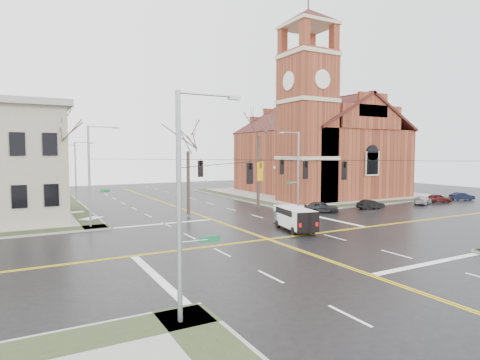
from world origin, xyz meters
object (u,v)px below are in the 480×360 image
streetlight_north_b (62,166)px  cargo_van (294,217)px  signal_pole_ne (297,168)px  tree_nw_near (188,147)px  signal_pole_nw (91,173)px  parked_car_b (371,204)px  parked_car_c (423,200)px  parked_car_e (462,196)px  signal_pole_sw (183,200)px  tree_ne (258,131)px  church (315,142)px  streetlight_north_a (77,171)px  parked_car_d (438,198)px  parked_car_a (321,207)px  tree_nw_far (60,137)px

streetlight_north_b → cargo_van: 48.33m
signal_pole_ne → streetlight_north_b: signal_pole_ne is taller
tree_nw_near → signal_pole_ne: bearing=-9.6°
signal_pole_nw → streetlight_north_b: signal_pole_nw is taller
parked_car_b → parked_car_c: size_ratio=0.88×
parked_car_e → signal_pole_nw: bearing=106.5°
signal_pole_sw → parked_car_c: bearing=25.8°
parked_car_e → tree_nw_near: 40.07m
parked_car_b → signal_pole_sw: bearing=128.9°
signal_pole_nw → parked_car_b: 31.59m
signal_pole_sw → cargo_van: 20.75m
tree_ne → church: bearing=32.0°
streetlight_north_a → tree_nw_near: bearing=-56.9°
streetlight_north_b → parked_car_d: streetlight_north_b is taller
parked_car_c → parked_car_d: bearing=-110.7°
parked_car_d → streetlight_north_b: bearing=71.0°
streetlight_north_b → tree_nw_near: tree_nw_near is taller
church → parked_car_e: 22.49m
signal_pole_ne → tree_nw_near: tree_nw_near is taller
church → tree_ne: (-17.14, -10.70, 0.79)m
streetlight_north_a → parked_car_a: streetlight_north_a is taller
tree_nw_near → streetlight_north_b: bearing=105.2°
cargo_van → tree_nw_near: tree_nw_near is taller
tree_ne → tree_nw_near: bearing=-177.1°
signal_pole_ne → cargo_van: size_ratio=1.66×
signal_pole_nw → streetlight_north_b: bearing=89.0°
parked_car_c → tree_ne: 23.97m
parked_car_c → parked_car_b: bearing=67.7°
tree_nw_near → signal_pole_nw: bearing=-167.9°
signal_pole_nw → tree_nw_far: 4.68m
signal_pole_nw → church: bearing=20.2°
parked_car_c → tree_nw_far: 43.85m
cargo_van → parked_car_c: cargo_van is taller
tree_nw_far → cargo_van: bearing=-34.2°
signal_pole_nw → parked_car_a: bearing=-6.7°
parked_car_a → parked_car_d: size_ratio=1.11×
parked_car_b → parked_car_d: parked_car_d is taller
signal_pole_sw → parked_car_e: (49.14, 19.76, -4.40)m
parked_car_a → parked_car_c: 16.54m
signal_pole_ne → parked_car_a: size_ratio=2.35×
signal_pole_nw → tree_ne: 19.59m
parked_car_c → parked_car_d: parked_car_d is taller
parked_car_b → tree_ne: (-12.16, 5.91, 8.67)m
signal_pole_ne → cargo_van: signal_pole_ne is taller
streetlight_north_b → parked_car_a: 45.86m
signal_pole_sw → streetlight_north_a: signal_pole_sw is taller
tree_nw_far → tree_nw_near: bearing=-1.6°
streetlight_north_a → parked_car_c: size_ratio=2.09×
tree_nw_near → tree_nw_far: bearing=178.4°
parked_car_a → tree_nw_far: tree_nw_far is taller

